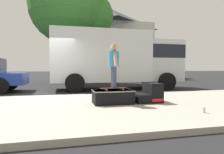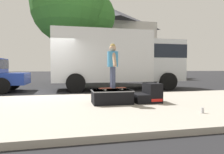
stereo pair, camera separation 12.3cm
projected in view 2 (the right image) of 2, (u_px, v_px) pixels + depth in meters
The scene contains 10 objects.
ground_plane at pixel (45, 96), 8.11m from camera, with size 140.00×140.00×0.00m, color black.
sidewalk_slab at pixel (33, 110), 5.19m from camera, with size 50.00×5.00×0.12m, color #A8A093.
skate_box at pixel (112, 96), 5.80m from camera, with size 1.13×0.72×0.39m.
kicker_ramp at pixel (148, 94), 6.04m from camera, with size 0.77×0.69×0.57m.
skateboard at pixel (113, 88), 5.76m from camera, with size 0.80×0.29×0.07m.
skater_kid at pixel (113, 62), 5.73m from camera, with size 0.30×0.64×1.25m.
soda_can at pixel (202, 110), 4.55m from camera, with size 0.07×0.07×0.13m.
box_truck at pixel (119, 58), 10.97m from camera, with size 6.91×2.63×3.05m.
street_tree_main at pixel (74, 8), 14.98m from camera, with size 6.22×5.65×8.57m.
house_behind at pixel (108, 42), 23.95m from camera, with size 9.54×8.23×8.40m.
Camera 2 is at (0.86, -8.46, 1.13)m, focal length 32.44 mm.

